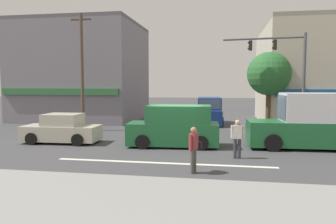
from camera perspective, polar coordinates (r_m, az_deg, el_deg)
The scene contains 14 objects.
ground_plane at distance 16.76m, azimuth 1.35°, elevation -6.07°, with size 120.00×120.00×0.00m, color #3D3D3F.
lane_marking_stripe at distance 13.39m, azimuth -0.84°, elevation -8.87°, with size 9.00×0.24×0.01m, color silver.
sidewalk_curb at distance 8.71m, azimuth -7.10°, elevation -16.06°, with size 40.00×5.00×0.16m, color gray.
building_left_block at distance 30.84m, azimuth -14.54°, elevation 6.76°, with size 10.11×9.14×8.55m.
building_right_corner at distance 29.41m, azimuth 27.11°, elevation 5.84°, with size 11.30×11.01×7.89m.
street_tree at distance 22.89m, azimuth 17.17°, elevation 6.32°, with size 2.88×2.88×5.31m.
utility_pole_near_left at distance 23.07m, azimuth -14.74°, elevation 6.99°, with size 1.40×0.22×7.89m.
traffic_light_mast at distance 21.08m, azimuth 19.98°, elevation 7.29°, with size 4.86×0.70×6.20m.
van_crossing_leftbound at distance 26.32m, azimuth 7.24°, elevation 0.10°, with size 2.24×4.70×2.11m.
van_crossing_rightbound at distance 16.74m, azimuth 1.22°, elevation -2.60°, with size 4.71×2.27×2.11m.
box_truck_parked_curbside at distance 17.62m, azimuth 23.52°, elevation -1.82°, with size 5.69×2.44×2.75m.
sedan_approaching_near at distance 18.73m, azimuth -18.02°, elevation -2.95°, with size 4.16×1.99×1.58m.
pedestrian_foreground_with_bag at distance 11.79m, azimuth 4.52°, elevation -6.06°, with size 0.46×0.66×1.67m.
pedestrian_far_side at distance 14.33m, azimuth 11.99°, elevation -4.20°, with size 0.57×0.22×1.67m.
Camera 1 is at (2.38, -16.28, 3.19)m, focal length 35.00 mm.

